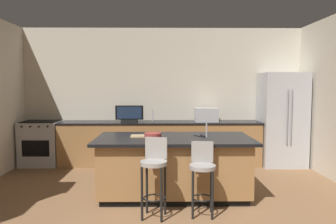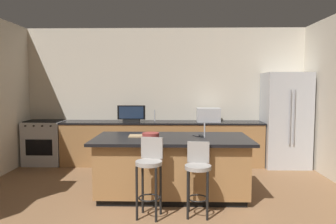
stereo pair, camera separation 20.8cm
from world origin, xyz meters
name	(u,v)px [view 1 (the left image)]	position (x,y,z in m)	size (l,w,h in m)	color
wall_back	(162,95)	(0.00, 4.53, 1.46)	(6.54, 0.12, 2.93)	beige
counter_back	(160,143)	(-0.05, 4.15, 0.46)	(4.23, 0.62, 0.92)	#9E7042
kitchen_island	(174,166)	(0.18, 2.21, 0.46)	(2.35, 1.17, 0.90)	black
refrigerator	(282,119)	(2.52, 4.09, 0.97)	(0.89, 0.77, 1.95)	#B7BABF
range_oven	(41,143)	(-2.57, 4.15, 0.47)	(0.79, 0.63, 0.94)	#B7BABF
microwave	(206,115)	(0.93, 4.15, 1.07)	(0.48, 0.36, 0.29)	#B7BABF
tv_monitor	(129,114)	(-0.69, 4.10, 1.08)	(0.58, 0.16, 0.35)	black
sink_faucet_back	(153,116)	(-0.21, 4.25, 1.04)	(0.02, 0.02, 0.24)	#B2B2B7
sink_faucet_island	(207,130)	(0.68, 2.21, 1.01)	(0.02, 0.02, 0.22)	#B2B2B7
bar_stool_left	(154,170)	(-0.09, 1.43, 0.61)	(0.34, 0.36, 1.01)	gray
bar_stool_right	(202,172)	(0.53, 1.49, 0.56)	(0.34, 0.35, 0.95)	gray
fruit_bowl	(153,135)	(-0.13, 2.15, 0.94)	(0.25, 0.25, 0.08)	#993833
cell_phone	(199,136)	(0.57, 2.35, 0.91)	(0.07, 0.15, 0.01)	black
tv_remote	(203,136)	(0.63, 2.30, 0.91)	(0.04, 0.17, 0.02)	black
cutting_board	(142,136)	(-0.31, 2.29, 0.91)	(0.33, 0.23, 0.02)	tan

